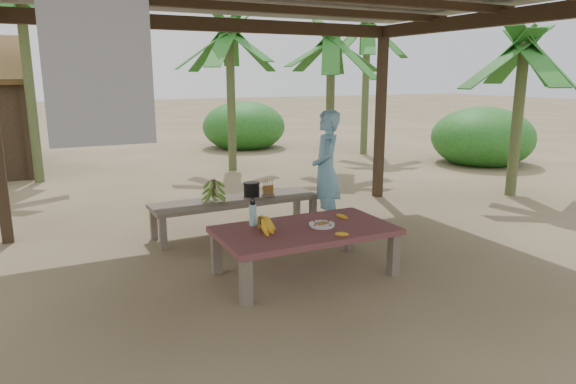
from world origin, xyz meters
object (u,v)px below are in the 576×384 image
work_table (305,234)px  bench (236,203)px  water_flask (253,214)px  plate (322,225)px  ripe_banana_bunch (260,224)px  cooking_pot (252,190)px  woman (326,170)px

work_table → bench: (-0.12, 1.68, -0.04)m
bench → water_flask: 1.41m
plate → bench: bearing=99.9°
bench → ripe_banana_bunch: bearing=-103.9°
ripe_banana_bunch → plate: (0.66, -0.09, -0.07)m
work_table → water_flask: (-0.44, 0.32, 0.19)m
ripe_banana_bunch → water_flask: 0.27m
work_table → ripe_banana_bunch: size_ratio=6.20×
plate → cooking_pot: bearing=91.6°
ripe_banana_bunch → plate: size_ratio=1.09×
work_table → cooking_pot: size_ratio=8.61×
ripe_banana_bunch → woman: bearing=40.2°
work_table → ripe_banana_bunch: (-0.48, 0.05, 0.15)m
ripe_banana_bunch → cooking_pot: ripe_banana_bunch is taller
work_table → cooking_pot: (0.13, 1.75, 0.10)m
ripe_banana_bunch → plate: ripe_banana_bunch is taller
bench → ripe_banana_bunch: ripe_banana_bunch is taller
work_table → bench: size_ratio=0.82×
work_table → water_flask: water_flask is taller
bench → water_flask: (-0.32, -1.35, 0.23)m
ripe_banana_bunch → plate: 0.67m
bench → water_flask: water_flask is taller
water_flask → woman: (1.47, 1.01, 0.17)m
ripe_banana_bunch → woman: woman is taller
woman → work_table: bearing=-13.7°
ripe_banana_bunch → woman: 1.99m
plate → woman: size_ratio=0.17×
bench → water_flask: bearing=-104.8°
work_table → plate: 0.20m
ripe_banana_bunch → plate: bearing=-7.8°
cooking_pot → woman: 1.02m
water_flask → woman: woman is taller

